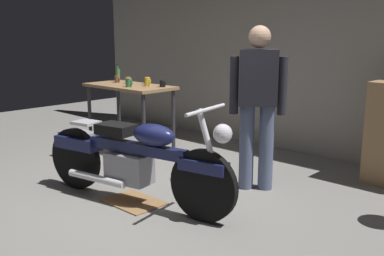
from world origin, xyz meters
TOP-DOWN VIEW (x-y plane):
  - ground_plane at (0.00, 0.00)m, footprint 12.00×12.00m
  - back_wall at (0.00, 2.80)m, footprint 8.00×0.12m
  - workbench at (-1.80, 1.30)m, footprint 1.30×0.64m
  - motorcycle at (-0.18, 0.03)m, footprint 2.17×0.74m
  - person_standing at (0.41, 1.17)m, footprint 0.48×0.40m
  - drip_tray at (-0.20, 0.03)m, footprint 0.56×0.40m
  - storage_bin at (-1.95, 0.55)m, footprint 0.44×0.32m
  - mug_yellow_tall at (-1.51, 1.38)m, footprint 0.11×0.07m
  - mug_green_speckled at (-1.62, 1.15)m, footprint 0.12×0.08m
  - mug_orange_travel at (-1.93, 1.40)m, footprint 0.11×0.08m
  - mug_red_diner at (-1.70, 1.54)m, footprint 0.11×0.08m
  - mug_black_matte at (-1.29, 1.45)m, footprint 0.11×0.08m
  - mug_brown_stoneware at (-2.15, 1.37)m, footprint 0.11×0.07m
  - bottle at (-2.30, 1.49)m, footprint 0.06×0.06m

SIDE VIEW (x-z plane):
  - ground_plane at x=0.00m, z-range 0.00..0.00m
  - drip_tray at x=-0.20m, z-range 0.00..0.01m
  - storage_bin at x=-1.95m, z-range 0.00..0.34m
  - motorcycle at x=-0.18m, z-range -0.05..0.95m
  - workbench at x=-1.80m, z-range 0.34..1.24m
  - person_standing at x=0.41m, z-range 0.09..1.76m
  - mug_black_matte at x=-1.29m, z-range 0.90..0.99m
  - mug_orange_travel at x=-1.93m, z-range 0.90..0.99m
  - mug_brown_stoneware at x=-2.15m, z-range 0.90..1.00m
  - mug_red_diner at x=-1.70m, z-range 0.90..1.00m
  - mug_green_speckled at x=-1.62m, z-range 0.90..1.01m
  - mug_yellow_tall at x=-1.51m, z-range 0.90..1.01m
  - bottle at x=-2.30m, z-range 0.88..1.12m
  - back_wall at x=0.00m, z-range 0.00..3.10m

